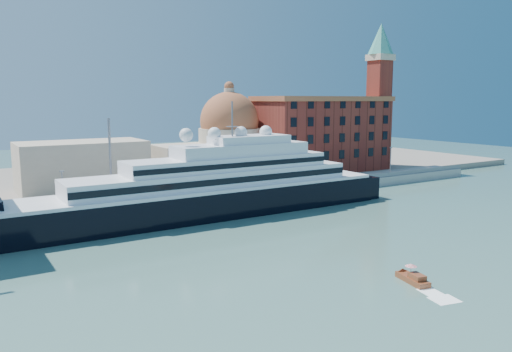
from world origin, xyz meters
TOP-DOWN VIEW (x-y plane):
  - ground at (0.00, 0.00)m, footprint 400.00×400.00m
  - quay at (0.00, 34.00)m, footprint 180.00×10.00m
  - land at (0.00, 75.00)m, footprint 260.00×72.00m
  - quay_fence at (0.00, 29.50)m, footprint 180.00×0.10m
  - superyacht at (-5.71, 23.00)m, footprint 93.43×12.95m
  - water_taxi at (2.91, -26.46)m, footprint 2.96×5.68m
  - warehouse at (52.00, 52.00)m, footprint 43.00×19.00m
  - campanile at (76.00, 52.00)m, footprint 8.40×8.40m
  - church at (6.39, 57.72)m, footprint 66.00×18.00m
  - lamp_posts at (-12.67, 32.27)m, footprint 120.80×2.40m

SIDE VIEW (x-z plane):
  - ground at x=0.00m, z-range 0.00..0.00m
  - water_taxi at x=2.91m, z-range -0.67..1.90m
  - land at x=0.00m, z-range 0.00..2.00m
  - quay at x=0.00m, z-range 0.00..2.50m
  - quay_fence at x=0.00m, z-range 2.50..3.70m
  - superyacht at x=-5.71m, z-range -9.14..18.78m
  - lamp_posts at x=-12.67m, z-range 0.84..18.84m
  - church at x=6.39m, z-range -1.84..23.66m
  - warehouse at x=52.00m, z-range 2.16..25.41m
  - campanile at x=76.00m, z-range 5.26..52.26m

